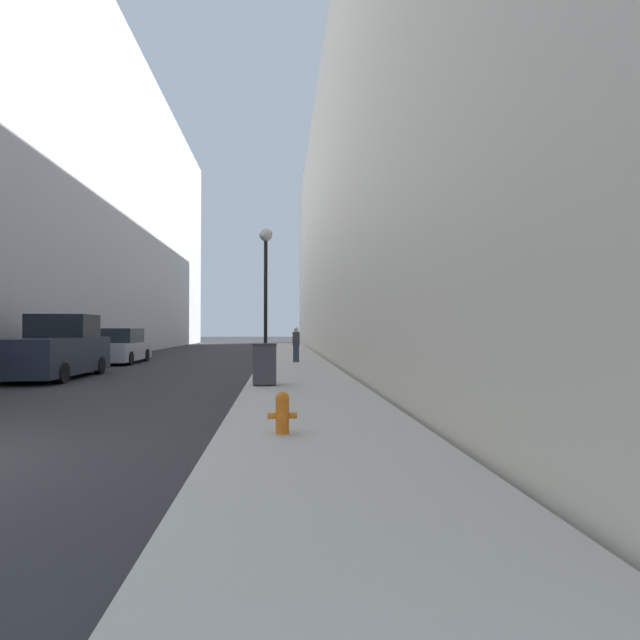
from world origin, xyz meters
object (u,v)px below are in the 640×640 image
fire_hydrant (282,412)px  lamppost (266,272)px  trash_bin (265,364)px  pedestrian_on_sidewalk (296,345)px  parked_sedan_near (121,347)px  pickup_truck (54,351)px

fire_hydrant → lamppost: bearing=93.1°
fire_hydrant → trash_bin: 6.43m
fire_hydrant → trash_bin: size_ratio=0.54×
trash_bin → lamppost: 4.76m
fire_hydrant → pedestrian_on_sidewalk: bearing=87.4°
fire_hydrant → lamppost: 10.65m
fire_hydrant → parked_sedan_near: bearing=113.9°
fire_hydrant → pickup_truck: size_ratio=0.12×
trash_bin → lamppost: bearing=91.3°
pedestrian_on_sidewalk → parked_sedan_near: bearing=168.6°
pedestrian_on_sidewalk → lamppost: bearing=-102.3°
pickup_truck → parked_sedan_near: bearing=90.4°
lamppost → parked_sedan_near: 10.80m
fire_hydrant → trash_bin: trash_bin is taller
trash_bin → pickup_truck: 8.21m
fire_hydrant → trash_bin: bearing=94.1°
pickup_truck → pedestrian_on_sidewalk: 10.17m
pickup_truck → parked_sedan_near: 7.39m
fire_hydrant → lamppost: (-0.55, 10.14, 3.24)m
pickup_truck → pedestrian_on_sidewalk: bearing=33.9°
lamppost → parked_sedan_near: lamppost is taller
fire_hydrant → pedestrian_on_sidewalk: pedestrian_on_sidewalk is taller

